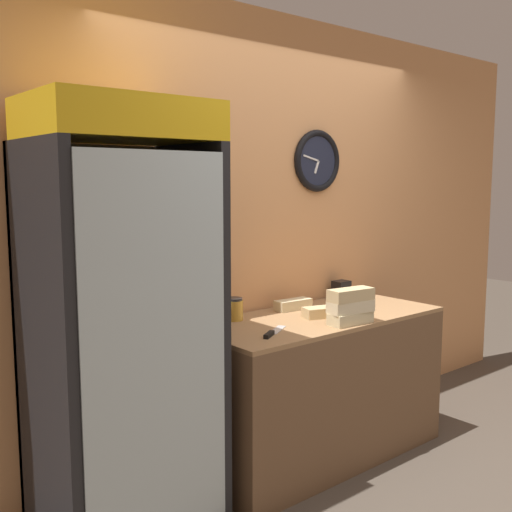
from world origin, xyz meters
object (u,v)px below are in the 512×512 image
sandwich_flat_right (327,312)px  sandwich_stack_bottom (350,318)px  chefs_knife (272,333)px  beverage_cooler (117,302)px  sandwich_stack_middle (351,306)px  sandwich_flat_left (293,304)px  condiment_jar (234,309)px  sandwich_stack_top (351,295)px  napkin_dispenser (341,289)px

sandwich_flat_right → sandwich_stack_bottom: bearing=-98.7°
sandwich_stack_bottom → chefs_knife: size_ratio=1.02×
beverage_cooler → sandwich_stack_middle: (1.26, -0.34, -0.14)m
sandwich_stack_middle → sandwich_flat_left: bearing=88.4°
chefs_knife → condiment_jar: size_ratio=2.07×
beverage_cooler → sandwich_stack_top: bearing=-15.2°
sandwich_flat_right → condiment_jar: (-0.48, 0.29, 0.03)m
sandwich_flat_left → chefs_knife: size_ratio=0.93×
sandwich_flat_left → napkin_dispenser: bearing=6.4°
beverage_cooler → sandwich_stack_top: (1.26, -0.34, -0.07)m
chefs_knife → sandwich_flat_right: bearing=11.0°
sandwich_flat_right → napkin_dispenser: napkin_dispenser is taller
sandwich_stack_bottom → sandwich_flat_right: size_ratio=0.90×
sandwich_flat_right → chefs_knife: bearing=-169.0°
beverage_cooler → napkin_dispenser: bearing=6.4°
sandwich_stack_bottom → sandwich_stack_middle: (0.00, 0.00, 0.07)m
sandwich_flat_right → condiment_jar: size_ratio=2.35×
sandwich_flat_right → chefs_knife: 0.54m
sandwich_flat_left → napkin_dispenser: (0.51, 0.06, 0.03)m
beverage_cooler → condiment_jar: bearing=10.9°
condiment_jar → napkin_dispenser: (0.97, 0.04, -0.00)m
chefs_knife → beverage_cooler: bearing=163.2°
sandwich_flat_left → condiment_jar: bearing=178.3°
beverage_cooler → sandwich_flat_left: beverage_cooler is taller
sandwich_stack_middle → condiment_jar: sandwich_stack_middle is taller
sandwich_flat_left → sandwich_stack_top: bearing=-91.6°
sandwich_stack_middle → sandwich_flat_right: 0.23m
chefs_knife → condiment_jar: condiment_jar is taller
sandwich_stack_top → napkin_dispenser: (0.52, 0.54, -0.11)m
sandwich_stack_top → condiment_jar: size_ratio=2.16×
chefs_knife → napkin_dispenser: (1.01, 0.43, 0.05)m
sandwich_stack_middle → chefs_knife: bearing=167.4°
beverage_cooler → sandwich_flat_right: beverage_cooler is taller
sandwich_stack_top → condiment_jar: bearing=131.9°
beverage_cooler → sandwich_flat_left: (1.27, 0.14, -0.21)m
sandwich_stack_top → napkin_dispenser: sandwich_stack_top is taller
sandwich_flat_right → napkin_dispenser: size_ratio=2.56×
beverage_cooler → condiment_jar: (0.81, 0.16, -0.18)m
sandwich_stack_bottom → napkin_dispenser: 0.75m
sandwich_stack_bottom → sandwich_flat_right: sandwich_stack_bottom is taller
sandwich_stack_top → sandwich_flat_left: 0.50m
sandwich_stack_middle → napkin_dispenser: bearing=46.2°
sandwich_stack_bottom → sandwich_stack_top: size_ratio=0.98×
sandwich_stack_bottom → sandwich_flat_right: (0.03, 0.21, -0.00)m
chefs_knife → napkin_dispenser: 1.10m
beverage_cooler → chefs_knife: beverage_cooler is taller
sandwich_stack_top → sandwich_flat_right: size_ratio=0.92×
sandwich_stack_middle → sandwich_flat_right: (0.03, 0.21, -0.07)m
sandwich_flat_right → condiment_jar: 0.56m
sandwich_flat_left → beverage_cooler: bearing=-173.6°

